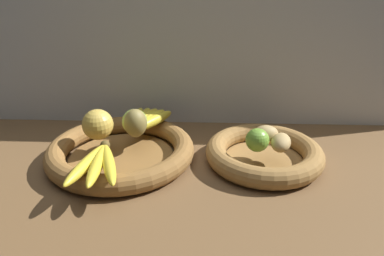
% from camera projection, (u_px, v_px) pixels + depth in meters
% --- Properties ---
extents(ground_plane, '(1.40, 0.90, 0.03)m').
position_uv_depth(ground_plane, '(199.00, 173.00, 0.86)').
color(ground_plane, brown).
extents(back_wall, '(1.40, 0.03, 0.55)m').
position_uv_depth(back_wall, '(202.00, 34.00, 1.02)').
color(back_wall, silver).
rests_on(back_wall, ground_plane).
extents(fruit_bowl_left, '(0.37, 0.37, 0.05)m').
position_uv_depth(fruit_bowl_left, '(121.00, 151.00, 0.89)').
color(fruit_bowl_left, brown).
rests_on(fruit_bowl_left, ground_plane).
extents(fruit_bowl_right, '(0.29, 0.29, 0.05)m').
position_uv_depth(fruit_bowl_right, '(264.00, 154.00, 0.88)').
color(fruit_bowl_right, olive).
rests_on(fruit_bowl_right, ground_plane).
extents(apple_golden_left, '(0.08, 0.08, 0.08)m').
position_uv_depth(apple_golden_left, '(98.00, 125.00, 0.88)').
color(apple_golden_left, gold).
rests_on(apple_golden_left, fruit_bowl_left).
extents(apple_green_back, '(0.07, 0.07, 0.07)m').
position_uv_depth(apple_green_back, '(135.00, 122.00, 0.91)').
color(apple_green_back, '#99B74C').
rests_on(apple_green_back, fruit_bowl_left).
extents(pear_brown, '(0.07, 0.07, 0.07)m').
position_uv_depth(pear_brown, '(136.00, 123.00, 0.89)').
color(pear_brown, olive).
rests_on(pear_brown, fruit_bowl_left).
extents(banana_bunch_front, '(0.12, 0.19, 0.03)m').
position_uv_depth(banana_bunch_front, '(98.00, 163.00, 0.75)').
color(banana_bunch_front, yellow).
rests_on(banana_bunch_front, fruit_bowl_left).
extents(banana_bunch_back, '(0.12, 0.16, 0.03)m').
position_uv_depth(banana_bunch_back, '(146.00, 119.00, 0.97)').
color(banana_bunch_back, yellow).
rests_on(banana_bunch_back, fruit_bowl_left).
extents(potato_large, '(0.07, 0.05, 0.05)m').
position_uv_depth(potato_large, '(266.00, 135.00, 0.86)').
color(potato_large, tan).
rests_on(potato_large, fruit_bowl_right).
extents(potato_small, '(0.06, 0.08, 0.04)m').
position_uv_depth(potato_small, '(281.00, 142.00, 0.83)').
color(potato_small, tan).
rests_on(potato_small, fruit_bowl_right).
extents(lime_near, '(0.06, 0.06, 0.06)m').
position_uv_depth(lime_near, '(257.00, 140.00, 0.82)').
color(lime_near, '#6B9E33').
rests_on(lime_near, fruit_bowl_right).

